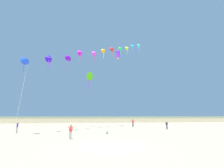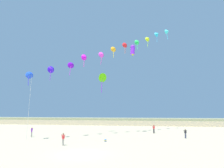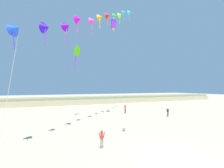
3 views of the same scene
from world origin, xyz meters
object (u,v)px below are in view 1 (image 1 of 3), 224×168
object	(u,v)px
person_near_left	(133,123)
large_kite_low_lead	(118,54)
person_mid_center	(17,127)
large_kite_mid_trail	(89,76)
beach_ball	(107,133)
person_far_left	(71,131)
person_near_right	(167,125)

from	to	relation	value
person_near_left	large_kite_low_lead	xyz separation A→B (m)	(-3.83, -2.49, 15.65)
person_mid_center	large_kite_low_lead	xyz separation A→B (m)	(16.86, 7.31, 15.68)
large_kite_mid_trail	beach_ball	distance (m)	16.06
large_kite_mid_trail	person_mid_center	bearing A→B (deg)	-140.54
beach_ball	person_mid_center	bearing A→B (deg)	168.84
person_mid_center	person_far_left	bearing A→B (deg)	-38.60
person_far_left	beach_ball	size ratio (longest dim) A/B	4.40
large_kite_mid_trail	beach_ball	world-z (taller)	large_kite_mid_trail
large_kite_mid_trail	person_near_right	bearing A→B (deg)	-19.31
person_far_left	large_kite_low_lead	distance (m)	22.76
person_near_left	beach_ball	size ratio (longest dim) A/B	4.72
person_near_right	person_far_left	bearing A→B (deg)	-148.84
person_far_left	large_kite_mid_trail	xyz separation A→B (m)	(1.41, 15.48, 10.44)
person_far_left	person_near_right	bearing A→B (deg)	31.16
person_near_right	beach_ball	xyz separation A→B (m)	(-12.13, -5.71, -0.70)
person_mid_center	large_kite_mid_trail	xyz separation A→B (m)	(10.23, 8.43, 10.40)
person_mid_center	large_kite_mid_trail	bearing A→B (deg)	39.46
person_near_right	large_kite_mid_trail	xyz separation A→B (m)	(-15.32, 5.36, 10.48)
person_near_left	person_far_left	xyz separation A→B (m)	(-11.86, -16.85, -0.07)
person_near_left	person_near_right	size ratio (longest dim) A/B	1.12
person_far_left	large_kite_low_lead	size ratio (longest dim) A/B	0.67
person_mid_center	beach_ball	distance (m)	13.70
person_near_right	large_kite_mid_trail	size ratio (longest dim) A/B	0.37
person_near_left	beach_ball	world-z (taller)	person_near_left
person_near_right	person_mid_center	size ratio (longest dim) A/B	0.92
person_mid_center	large_kite_low_lead	bearing A→B (deg)	23.45
beach_ball	person_near_left	bearing A→B (deg)	59.72
person_near_right	person_far_left	world-z (taller)	person_far_left
person_near_right	large_kite_low_lead	bearing A→B (deg)	153.92
person_near_left	person_near_right	xyz separation A→B (m)	(4.86, -6.74, -0.10)
person_near_right	large_kite_low_lead	world-z (taller)	large_kite_low_lead
person_mid_center	beach_ball	xyz separation A→B (m)	(13.42, -2.65, -0.78)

